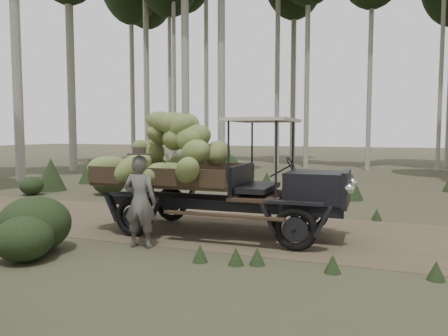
% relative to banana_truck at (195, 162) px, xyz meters
% --- Properties ---
extents(ground, '(120.00, 120.00, 0.00)m').
position_rel_banana_truck_xyz_m(ground, '(2.26, 0.60, -1.56)').
color(ground, '#473D2B').
rests_on(ground, ground).
extents(dirt_track, '(70.00, 4.00, 0.01)m').
position_rel_banana_truck_xyz_m(dirt_track, '(2.26, 0.60, -1.56)').
color(dirt_track, brown).
rests_on(dirt_track, ground).
extents(banana_truck, '(5.74, 2.78, 2.74)m').
position_rel_banana_truck_xyz_m(banana_truck, '(0.00, 0.00, 0.00)').
color(banana_truck, black).
rests_on(banana_truck, ground).
extents(farmer, '(0.69, 0.52, 1.93)m').
position_rel_banana_truck_xyz_m(farmer, '(-0.46, -1.54, -0.65)').
color(farmer, '#53504B').
rests_on(farmer, ground).
extents(undergrowth, '(21.79, 21.92, 1.39)m').
position_rel_banana_truck_xyz_m(undergrowth, '(0.25, 1.51, -1.03)').
color(undergrowth, '#233319').
rests_on(undergrowth, ground).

